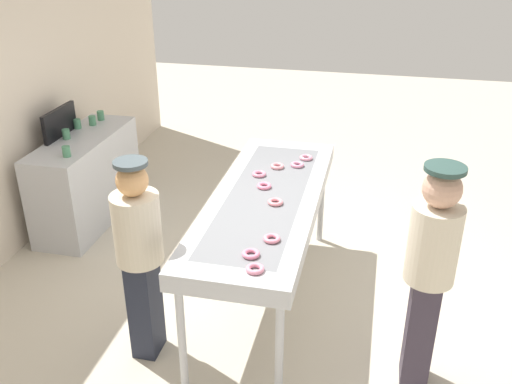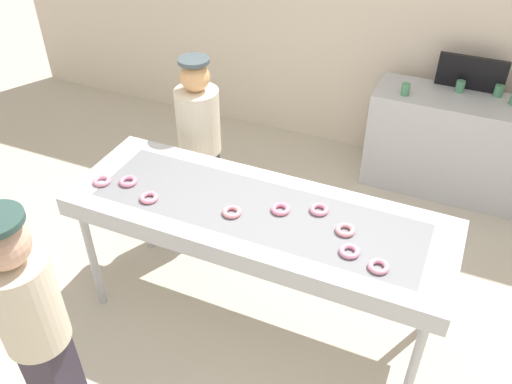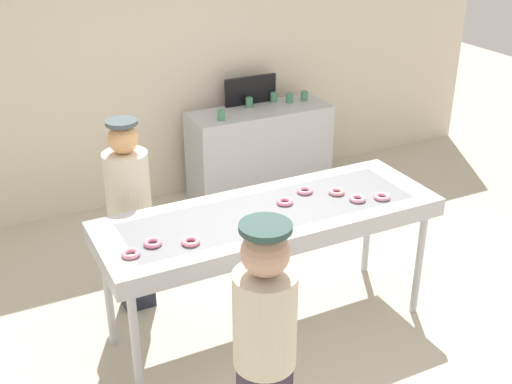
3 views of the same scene
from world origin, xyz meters
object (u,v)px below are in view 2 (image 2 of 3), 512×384
object	(u,v)px
strawberry_donut_3	(281,209)
customer_waiting	(36,328)
worker_baker	(200,141)
strawberry_donut_0	(379,266)
strawberry_donut_2	(128,181)
strawberry_donut_4	(102,181)
strawberry_donut_1	(345,230)
strawberry_donut_8	(349,251)
strawberry_donut_6	(232,212)
strawberry_donut_7	(149,198)
paper_cup_1	(405,89)
prep_counter	(452,146)
strawberry_donut_5	(319,210)
menu_display	(471,73)
paper_cup_0	(460,86)
paper_cup_2	(499,91)
fryer_conveyor	(257,218)

from	to	relation	value
strawberry_donut_3	customer_waiting	size ratio (longest dim) A/B	0.07
worker_baker	strawberry_donut_0	bearing A→B (deg)	141.09
strawberry_donut_2	strawberry_donut_4	distance (m)	0.17
customer_waiting	strawberry_donut_4	bearing A→B (deg)	93.29
strawberry_donut_0	customer_waiting	size ratio (longest dim) A/B	0.07
strawberry_donut_1	strawberry_donut_8	bearing A→B (deg)	-66.47
strawberry_donut_1	strawberry_donut_3	distance (m)	0.42
strawberry_donut_6	worker_baker	world-z (taller)	worker_baker
strawberry_donut_1	strawberry_donut_2	distance (m)	1.43
strawberry_donut_0	strawberry_donut_4	xyz separation A→B (m)	(-1.83, 0.05, 0.00)
strawberry_donut_2	customer_waiting	world-z (taller)	customer_waiting
strawberry_donut_7	customer_waiting	world-z (taller)	customer_waiting
worker_baker	paper_cup_1	world-z (taller)	worker_baker
strawberry_donut_4	customer_waiting	distance (m)	1.13
strawberry_donut_4	paper_cup_1	size ratio (longest dim) A/B	1.15
strawberry_donut_2	prep_counter	xyz separation A→B (m)	(1.87, 2.22, -0.55)
strawberry_donut_1	strawberry_donut_5	bearing A→B (deg)	149.08
strawberry_donut_5	worker_baker	bearing A→B (deg)	152.81
strawberry_donut_4	menu_display	xyz separation A→B (m)	(2.03, 2.50, 0.07)
strawberry_donut_3	prep_counter	world-z (taller)	strawberry_donut_3
strawberry_donut_5	strawberry_donut_7	distance (m)	1.06
strawberry_donut_6	strawberry_donut_2	bearing A→B (deg)	179.13
strawberry_donut_4	worker_baker	bearing A→B (deg)	74.69
paper_cup_0	paper_cup_2	world-z (taller)	same
strawberry_donut_2	paper_cup_2	distance (m)	3.20
strawberry_donut_5	prep_counter	size ratio (longest dim) A/B	0.08
paper_cup_1	paper_cup_2	xyz separation A→B (m)	(0.73, 0.29, 0.00)
strawberry_donut_5	strawberry_donut_6	world-z (taller)	same
strawberry_donut_6	paper_cup_1	distance (m)	2.21
paper_cup_2	menu_display	size ratio (longest dim) A/B	0.18
strawberry_donut_0	worker_baker	bearing A→B (deg)	149.91
strawberry_donut_6	paper_cup_0	distance (m)	2.58
paper_cup_1	strawberry_donut_1	bearing A→B (deg)	-88.91
strawberry_donut_2	strawberry_donut_3	size ratio (longest dim) A/B	1.00
paper_cup_0	menu_display	distance (m)	0.15
prep_counter	paper_cup_0	distance (m)	0.54
strawberry_donut_3	strawberry_donut_7	world-z (taller)	same
paper_cup_2	paper_cup_1	bearing A→B (deg)	-158.39
paper_cup_2	fryer_conveyor	bearing A→B (deg)	-118.48
paper_cup_0	paper_cup_1	world-z (taller)	same
strawberry_donut_2	worker_baker	bearing A→B (deg)	84.39
fryer_conveyor	strawberry_donut_3	xyz separation A→B (m)	(0.14, 0.04, 0.09)
fryer_conveyor	strawberry_donut_2	xyz separation A→B (m)	(-0.88, -0.09, 0.09)
strawberry_donut_1	strawberry_donut_4	world-z (taller)	same
worker_baker	paper_cup_0	distance (m)	2.31
strawberry_donut_1	prep_counter	world-z (taller)	strawberry_donut_1
strawberry_donut_7	strawberry_donut_8	bearing A→B (deg)	1.45
paper_cup_2	strawberry_donut_4	bearing A→B (deg)	-132.95
strawberry_donut_1	prep_counter	bearing A→B (deg)	78.11
prep_counter	paper_cup_0	bearing A→B (deg)	117.04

